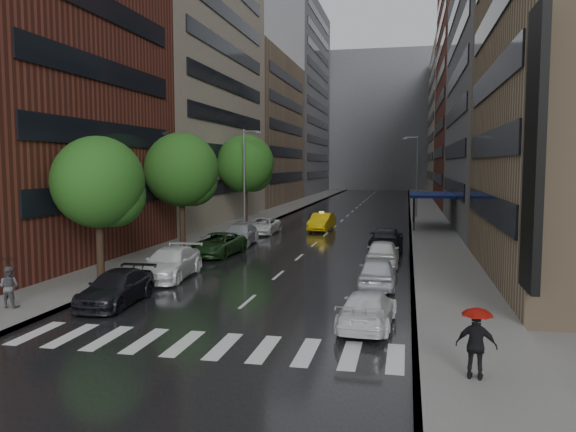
# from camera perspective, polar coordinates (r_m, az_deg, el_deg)

# --- Properties ---
(ground) EXTENTS (220.00, 220.00, 0.00)m
(ground) POSITION_cam_1_polar(r_m,az_deg,el_deg) (21.23, -7.19, -11.19)
(ground) COLOR gray
(ground) RESTS_ON ground
(road) EXTENTS (14.00, 140.00, 0.01)m
(road) POSITION_cam_1_polar(r_m,az_deg,el_deg) (69.79, 6.41, 0.33)
(road) COLOR black
(road) RESTS_ON ground
(sidewalk_left) EXTENTS (4.00, 140.00, 0.15)m
(sidewalk_left) POSITION_cam_1_polar(r_m,az_deg,el_deg) (71.22, -0.81, 0.52)
(sidewalk_left) COLOR gray
(sidewalk_left) RESTS_ON ground
(sidewalk_right) EXTENTS (4.00, 140.00, 0.15)m
(sidewalk_right) POSITION_cam_1_polar(r_m,az_deg,el_deg) (69.50, 13.82, 0.25)
(sidewalk_right) COLOR gray
(sidewalk_right) RESTS_ON ground
(crosswalk) EXTENTS (13.15, 2.80, 0.01)m
(crosswalk) POSITION_cam_1_polar(r_m,az_deg,el_deg) (19.36, -8.61, -12.81)
(crosswalk) COLOR silver
(crosswalk) RESTS_ON ground
(buildings_left) EXTENTS (8.00, 108.00, 38.00)m
(buildings_left) POSITION_cam_1_polar(r_m,az_deg,el_deg) (81.58, -3.63, 12.32)
(buildings_left) COLOR maroon
(buildings_left) RESTS_ON ground
(buildings_right) EXTENTS (8.05, 109.10, 36.00)m
(buildings_right) POSITION_cam_1_polar(r_m,az_deg,el_deg) (76.88, 18.48, 11.77)
(buildings_right) COLOR #937A5B
(buildings_right) RESTS_ON ground
(building_far) EXTENTS (40.00, 14.00, 32.00)m
(building_far) POSITION_cam_1_polar(r_m,az_deg,el_deg) (137.73, 9.29, 9.39)
(building_far) COLOR slate
(building_far) RESTS_ON ground
(tree_near) EXTENTS (4.67, 4.67, 7.44)m
(tree_near) POSITION_cam_1_polar(r_m,az_deg,el_deg) (30.06, -18.73, 3.26)
(tree_near) COLOR #382619
(tree_near) RESTS_ON ground
(tree_mid) EXTENTS (5.14, 5.14, 8.19)m
(tree_mid) POSITION_cam_1_polar(r_m,az_deg,el_deg) (39.71, -10.77, 4.62)
(tree_mid) COLOR #382619
(tree_mid) RESTS_ON ground
(tree_far) EXTENTS (5.55, 5.55, 8.84)m
(tree_far) POSITION_cam_1_polar(r_m,az_deg,el_deg) (54.51, -4.36, 5.33)
(tree_far) COLOR #382619
(tree_far) RESTS_ON ground
(taxi) EXTENTS (1.98, 4.89, 1.58)m
(taxi) POSITION_cam_1_polar(r_m,az_deg,el_deg) (50.80, 3.43, -0.61)
(taxi) COLOR yellow
(taxi) RESTS_ON ground
(parked_cars_left) EXTENTS (2.88, 30.02, 1.60)m
(parked_cars_left) POSITION_cam_1_polar(r_m,az_deg,el_deg) (36.73, -7.45, -2.98)
(parked_cars_left) COLOR black
(parked_cars_left) RESTS_ON ground
(parked_cars_right) EXTENTS (2.35, 24.20, 1.59)m
(parked_cars_right) POSITION_cam_1_polar(r_m,az_deg,el_deg) (31.86, 9.44, -4.25)
(parked_cars_right) COLOR white
(parked_cars_right) RESTS_ON ground
(ped_black_umbrella) EXTENTS (0.96, 0.98, 2.09)m
(ped_black_umbrella) POSITION_cam_1_polar(r_m,az_deg,el_deg) (25.72, -26.51, -5.63)
(ped_black_umbrella) COLOR #55555A
(ped_black_umbrella) RESTS_ON sidewalk_left
(ped_red_umbrella) EXTENTS (1.16, 0.82, 2.01)m
(ped_red_umbrella) POSITION_cam_1_polar(r_m,az_deg,el_deg) (16.42, 18.62, -11.55)
(ped_red_umbrella) COLOR black
(ped_red_umbrella) RESTS_ON sidewalk_right
(street_lamp_left) EXTENTS (1.74, 0.22, 9.00)m
(street_lamp_left) POSITION_cam_1_polar(r_m,az_deg,el_deg) (51.30, -4.39, 4.03)
(street_lamp_left) COLOR gray
(street_lamp_left) RESTS_ON sidewalk_left
(street_lamp_right) EXTENTS (1.74, 0.22, 9.00)m
(street_lamp_right) POSITION_cam_1_polar(r_m,az_deg,el_deg) (64.22, 12.91, 4.17)
(street_lamp_right) COLOR gray
(street_lamp_right) RESTS_ON sidewalk_right
(awning) EXTENTS (4.00, 8.00, 3.12)m
(awning) POSITION_cam_1_polar(r_m,az_deg,el_deg) (54.33, 14.36, 2.10)
(awning) COLOR navy
(awning) RESTS_ON sidewalk_right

